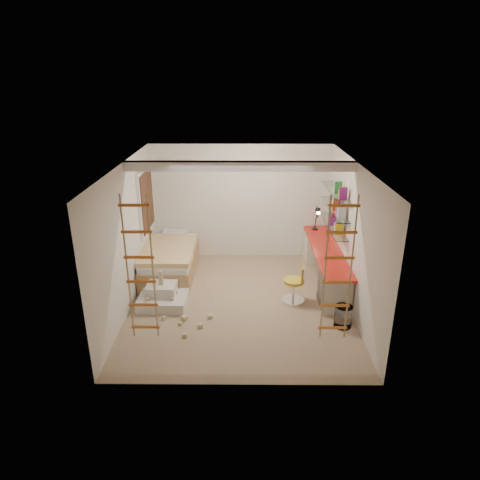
{
  "coord_description": "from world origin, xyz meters",
  "views": [
    {
      "loc": [
        0.05,
        -7.02,
        4.02
      ],
      "look_at": [
        0.0,
        0.3,
        1.15
      ],
      "focal_mm": 32.0,
      "sensor_mm": 36.0,
      "label": 1
    }
  ],
  "objects_px": {
    "swivel_chair": "(295,289)",
    "desk": "(325,264)",
    "bed": "(170,260)",
    "play_platform": "(163,298)"
  },
  "relations": [
    {
      "from": "desk",
      "to": "play_platform",
      "type": "distance_m",
      "value": 3.29
    },
    {
      "from": "bed",
      "to": "swivel_chair",
      "type": "height_order",
      "value": "swivel_chair"
    },
    {
      "from": "desk",
      "to": "swivel_chair",
      "type": "relative_size",
      "value": 3.79
    },
    {
      "from": "bed",
      "to": "desk",
      "type": "bearing_deg",
      "value": -6.49
    },
    {
      "from": "play_platform",
      "to": "bed",
      "type": "bearing_deg",
      "value": 92.23
    },
    {
      "from": "swivel_chair",
      "to": "play_platform",
      "type": "xyz_separation_m",
      "value": [
        -2.45,
        -0.14,
        -0.12
      ]
    },
    {
      "from": "bed",
      "to": "swivel_chair",
      "type": "distance_m",
      "value": 2.76
    },
    {
      "from": "desk",
      "to": "bed",
      "type": "height_order",
      "value": "desk"
    },
    {
      "from": "swivel_chair",
      "to": "desk",
      "type": "bearing_deg",
      "value": 48.79
    },
    {
      "from": "swivel_chair",
      "to": "play_platform",
      "type": "relative_size",
      "value": 0.83
    }
  ]
}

